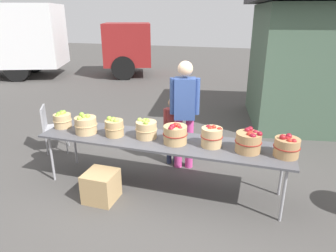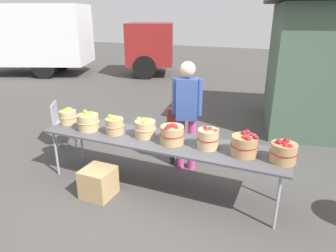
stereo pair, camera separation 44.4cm
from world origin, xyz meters
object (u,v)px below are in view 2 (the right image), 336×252
at_px(folding_chair, 62,121).
at_px(apple_basket_green_1, 88,122).
at_px(apple_basket_red_2, 244,145).
at_px(produce_crate, 98,182).
at_px(apple_basket_green_2, 115,125).
at_px(apple_basket_red_0, 172,134).
at_px(market_table, 159,142).
at_px(apple_basket_green_3, 145,128).
at_px(apple_basket_green_0, 68,116).
at_px(apple_basket_red_3, 283,152).
at_px(box_truck, 62,37).
at_px(vendor_adult, 187,108).
at_px(child_customer, 176,126).
at_px(apple_basket_red_1, 208,138).

bearing_deg(folding_chair, apple_basket_green_1, -151.14).
relative_size(apple_basket_red_2, produce_crate, 0.82).
height_order(apple_basket_green_2, apple_basket_red_0, apple_basket_red_0).
height_order(market_table, folding_chair, folding_chair).
height_order(apple_basket_red_2, folding_chair, apple_basket_red_2).
bearing_deg(apple_basket_green_3, apple_basket_green_2, -171.61).
bearing_deg(apple_basket_green_0, apple_basket_red_3, -1.03).
bearing_deg(apple_basket_red_2, box_truck, 142.66).
bearing_deg(vendor_adult, apple_basket_red_3, 138.82).
height_order(apple_basket_green_3, child_customer, child_customer).
xyz_separation_m(apple_basket_green_1, child_customer, (1.06, 0.87, -0.21)).
bearing_deg(market_table, apple_basket_red_2, -1.22).
bearing_deg(apple_basket_green_2, apple_basket_red_1, 2.15).
bearing_deg(apple_basket_red_2, folding_chair, 169.83).
height_order(apple_basket_green_0, apple_basket_red_3, apple_basket_red_3).
xyz_separation_m(apple_basket_red_3, box_truck, (-9.04, 6.55, 0.61)).
xyz_separation_m(apple_basket_green_2, produce_crate, (0.01, -0.49, -0.67)).
height_order(folding_chair, produce_crate, folding_chair).
bearing_deg(produce_crate, vendor_adult, 56.75).
height_order(apple_basket_green_0, apple_basket_red_2, apple_basket_red_2).
bearing_deg(apple_basket_red_2, produce_crate, -164.31).
relative_size(apple_basket_green_2, folding_chair, 0.33).
bearing_deg(apple_basket_red_2, apple_basket_red_0, -178.73).
bearing_deg(folding_chair, box_truck, 9.74).
relative_size(apple_basket_green_2, apple_basket_green_3, 0.91).
height_order(apple_basket_red_2, box_truck, box_truck).
xyz_separation_m(apple_basket_red_2, box_truck, (-8.58, 6.55, 0.60)).
relative_size(market_table, folding_chair, 4.07).
relative_size(market_table, apple_basket_green_2, 12.38).
bearing_deg(apple_basket_green_3, apple_basket_red_3, -1.46).
height_order(apple_basket_red_0, box_truck, box_truck).
bearing_deg(apple_basket_green_2, apple_basket_green_3, 8.39).
relative_size(vendor_adult, produce_crate, 4.26).
bearing_deg(apple_basket_red_1, folding_chair, 168.81).
bearing_deg(folding_chair, apple_basket_green_2, -142.91).
xyz_separation_m(apple_basket_green_3, apple_basket_red_1, (0.93, -0.02, 0.01)).
distance_m(apple_basket_green_0, apple_basket_red_3, 3.23).
distance_m(apple_basket_red_2, apple_basket_red_3, 0.45).
bearing_deg(child_customer, folding_chair, -21.61).
bearing_deg(apple_basket_green_2, produce_crate, -88.89).
bearing_deg(child_customer, apple_basket_red_2, 119.86).
height_order(apple_basket_red_0, apple_basket_red_2, apple_basket_red_2).
distance_m(apple_basket_red_1, folding_chair, 3.08).
xyz_separation_m(apple_basket_green_0, vendor_adult, (1.75, 0.68, 0.16)).
height_order(box_truck, produce_crate, box_truck).
distance_m(apple_basket_green_3, folding_chair, 2.18).
relative_size(apple_basket_red_3, vendor_adult, 0.18).
bearing_deg(box_truck, folding_chair, -71.13).
bearing_deg(child_customer, box_truck, -64.67).
bearing_deg(apple_basket_red_2, child_customer, 146.56).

